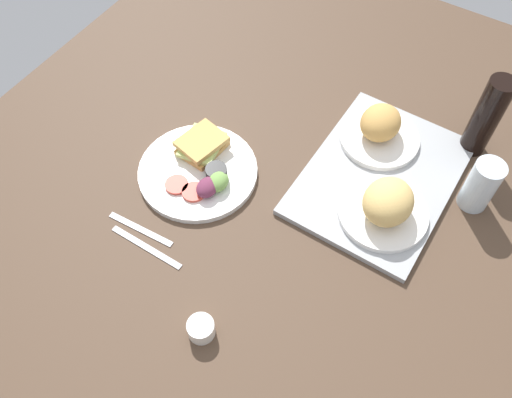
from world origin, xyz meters
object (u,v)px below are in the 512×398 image
fork (141,229)px  knife (146,247)px  soda_bottle (486,117)px  serving_tray (380,177)px  bread_plate_near (380,129)px  espresso_cup (201,329)px  plate_with_salad (201,168)px  drinking_glass (481,185)px  bread_plate_far (386,205)px

fork → knife: same height
soda_bottle → knife: size_ratio=1.18×
serving_tray → fork: 58.19cm
bread_plate_near → espresso_cup: bread_plate_near is taller
fork → soda_bottle: bearing=45.3°
soda_bottle → knife: soda_bottle is taller
bread_plate_near → plate_with_salad: 45.45cm
serving_tray → drinking_glass: 22.79cm
serving_tray → bread_plate_far: bearing=27.2°
bread_plate_far → knife: bread_plate_far is taller
fork → knife: 5.00cm
bread_plate_far → serving_tray: bearing=-152.8°
serving_tray → bread_plate_near: size_ratio=2.25×
drinking_glass → soda_bottle: size_ratio=0.61×
plate_with_salad → fork: bearing=-6.7°
plate_with_salad → knife: size_ratio=1.53×
soda_bottle → espresso_cup: size_ratio=4.01×
fork → espresso_cup: bearing=-29.1°
drinking_glass → bread_plate_near: bearing=-100.8°
soda_bottle → espresso_cup: 82.16cm
serving_tray → bread_plate_near: bread_plate_near is taller
soda_bottle → serving_tray: bearing=-36.1°
espresso_cup → fork: 28.74cm
soda_bottle → knife: (66.24, -52.08, -10.99)cm
bread_plate_far → drinking_glass: drinking_glass is taller
espresso_cup → fork: (-12.56, -25.79, -1.75)cm
drinking_glass → fork: drinking_glass is taller
serving_tray → soda_bottle: size_ratio=2.00×
plate_with_salad → drinking_glass: drinking_glass is taller
plate_with_salad → espresso_cup: (33.22, 23.38, 0.31)cm
bread_plate_far → knife: bearing=-50.2°
serving_tray → soda_bottle: 28.50cm
espresso_cup → fork: size_ratio=0.33×
fork → drinking_glass: bearing=34.2°
bread_plate_far → drinking_glass: size_ratio=1.50×
drinking_glass → espresso_cup: drinking_glass is taller
serving_tray → soda_bottle: (-21.44, 15.62, 10.44)cm
plate_with_salad → fork: (20.66, -2.41, -1.44)cm
bread_plate_near → fork: bread_plate_near is taller
bread_plate_near → soda_bottle: 24.64cm
bread_plate_near → knife: 63.47cm
bread_plate_near → plate_with_salad: size_ratio=0.69×
bread_plate_far → soda_bottle: size_ratio=0.92×
soda_bottle → espresso_cup: soda_bottle is taller
plate_with_salad → soda_bottle: bearing=128.4°
drinking_glass → soda_bottle: bearing=-160.6°
serving_tray → drinking_glass: size_ratio=3.26×
serving_tray → espresso_cup: 56.33cm
bread_plate_near → soda_bottle: soda_bottle is taller
bread_plate_far → drinking_glass: 22.33cm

